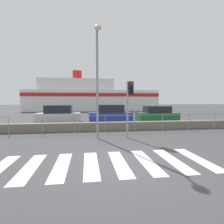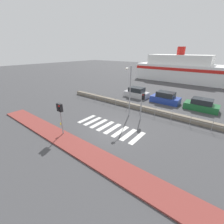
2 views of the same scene
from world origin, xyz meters
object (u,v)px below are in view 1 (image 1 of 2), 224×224
Objects in this scene: streetlamp at (97,71)px; parked_car_blue at (110,114)px; ferry_boat at (89,98)px; traffic_light_far at (130,97)px; parked_car_silver at (59,115)px; parked_car_green at (157,114)px.

parked_car_blue is (1.63, 7.34, -2.79)m from streetlamp.
streetlamp is at bearing -102.50° from parked_car_blue.
ferry_boat is at bearing 90.05° from streetlamp.
traffic_light_far reaches higher than parked_car_blue.
ferry_boat is at bearing 94.86° from parked_car_blue.
parked_car_blue is (4.69, -0.00, 0.01)m from parked_car_silver.
parked_car_silver reaches higher than parked_car_green.
streetlamp reaches higher than parked_car_green.
parked_car_blue is 1.02× the size of parked_car_green.
ferry_boat is 6.53× the size of parked_car_silver.
traffic_light_far is 2.10m from streetlamp.
parked_car_silver is at bearing -98.91° from ferry_boat.
parked_car_blue reaches higher than parked_car_green.
ferry_boat is 20.48m from parked_car_green.
parked_car_blue is (-0.04, 7.32, -1.50)m from traffic_light_far.
traffic_light_far reaches higher than parked_car_silver.
ferry_boat is at bearing 93.62° from traffic_light_far.
parked_car_blue is (1.65, -19.40, -1.89)m from ferry_boat.
parked_car_green is at bearing 0.00° from parked_car_blue.
traffic_light_far is 7.47m from parked_car_blue.
parked_car_blue is 4.60m from parked_car_green.
streetlamp is at bearing -179.15° from traffic_light_far.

